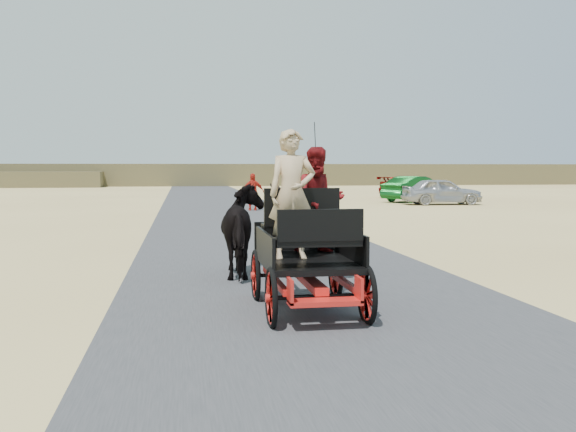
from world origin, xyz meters
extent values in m
plane|color=tan|center=(0.00, 0.00, 0.00)|extent=(140.00, 140.00, 0.00)
cube|color=#38383A|center=(0.00, 0.00, 0.01)|extent=(6.00, 140.00, 0.01)
cube|color=brown|center=(0.00, 62.00, 1.20)|extent=(140.00, 6.00, 2.40)
imported|color=black|center=(-0.80, 1.47, 0.85)|extent=(0.91, 2.01, 1.70)
imported|color=black|center=(0.30, 1.47, 0.85)|extent=(1.37, 1.54, 1.70)
imported|color=tan|center=(-0.45, -1.48, 1.62)|extent=(0.66, 0.43, 1.80)
imported|color=#660C0F|center=(0.05, -0.93, 1.51)|extent=(0.77, 0.60, 1.58)
imported|color=red|center=(1.30, 19.32, 0.86)|extent=(1.04, 0.49, 1.73)
imported|color=#B2B2B7|center=(11.87, 22.51, 0.72)|extent=(4.31, 1.93, 1.44)
imported|color=#0C4C19|center=(11.58, 25.53, 0.74)|extent=(4.71, 3.61, 1.49)
imported|color=maroon|center=(13.53, 31.02, 0.72)|extent=(5.30, 3.20, 1.44)
imported|color=silver|center=(16.86, 37.21, 0.62)|extent=(4.79, 2.96, 1.24)
camera|label=1|loc=(-1.96, -10.21, 1.99)|focal=40.00mm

